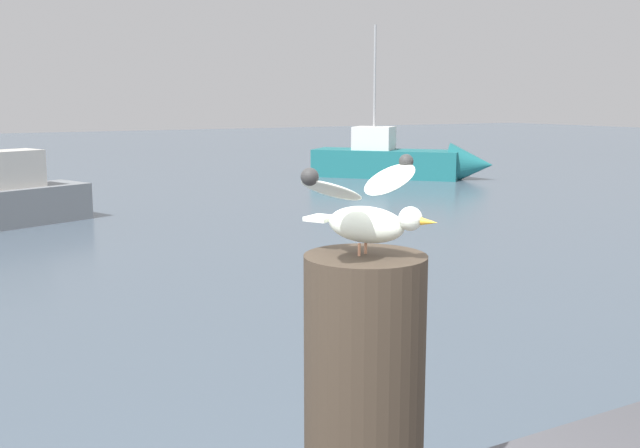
{
  "coord_description": "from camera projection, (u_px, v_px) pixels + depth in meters",
  "views": [
    {
      "loc": [
        -0.52,
        -2.04,
        2.61
      ],
      "look_at": [
        0.58,
        -0.13,
        2.24
      ],
      "focal_mm": 41.73,
      "sensor_mm": 36.0,
      "label": 1
    }
  ],
  "objects": [
    {
      "name": "seagull",
      "position": [
        367.0,
        210.0,
        2.01
      ],
      "size": [
        0.54,
        0.38,
        0.26
      ],
      "color": "tan",
      "rests_on": "mooring_post"
    },
    {
      "name": "boat_teal",
      "position": [
        405.0,
        161.0,
        24.82
      ],
      "size": [
        5.05,
        5.41,
        5.2
      ],
      "color": "#1E7075",
      "rests_on": "ground_plane"
    },
    {
      "name": "mooring_post",
      "position": [
        364.0,
        417.0,
        2.11
      ],
      "size": [
        0.34,
        0.34,
        0.94
      ],
      "primitive_type": "cylinder",
      "color": "#382D23",
      "rests_on": "harbor_quay"
    }
  ]
}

